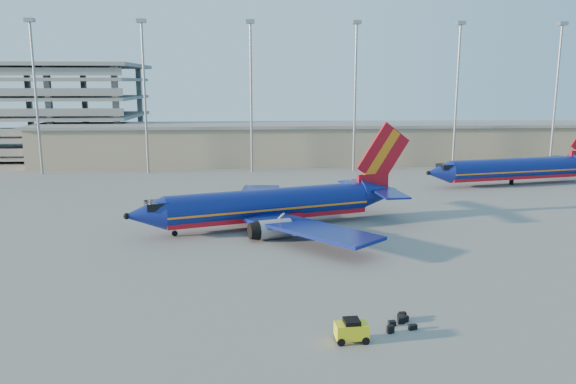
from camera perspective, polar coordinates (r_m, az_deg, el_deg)
The scene contains 8 objects.
ground at distance 65.05m, azimuth 0.78°, elevation -4.25°, with size 220.00×220.00×0.00m, color slate.
terminal_building at distance 122.14m, azimuth 3.39°, elevation 5.01°, with size 122.00×16.00×8.50m.
parking_garage at distance 148.17m, azimuth -26.58°, elevation 7.81°, with size 62.00×32.00×21.40m.
light_mast_row at distance 108.99m, azimuth 1.58°, elevation 11.27°, with size 101.60×1.60×28.65m.
aircraft_main at distance 67.75m, azimuth -1.30°, elevation -1.35°, with size 35.06×33.17×12.26m.
aircraft_second at distance 103.50m, azimuth 22.24°, elevation 2.21°, with size 34.64×14.81×11.85m.
baggage_tug at distance 39.09m, azimuth 6.47°, elevation -13.75°, with size 2.30×1.48×1.59m.
luggage_pile at distance 42.35m, azimuth 11.36°, elevation -12.77°, with size 2.32×2.71×0.53m.
Camera 1 is at (-4.85, -62.55, 17.20)m, focal length 35.00 mm.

